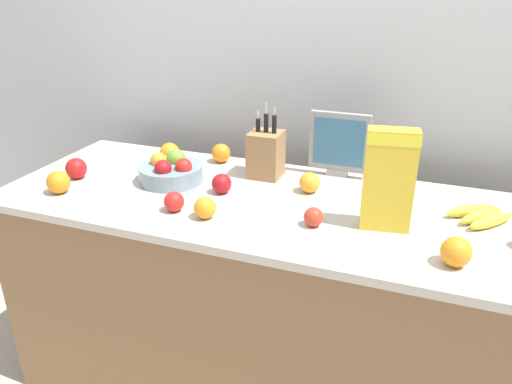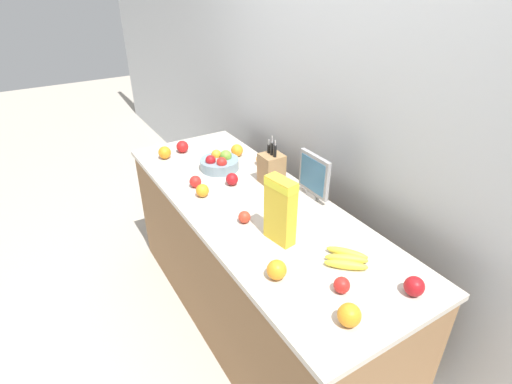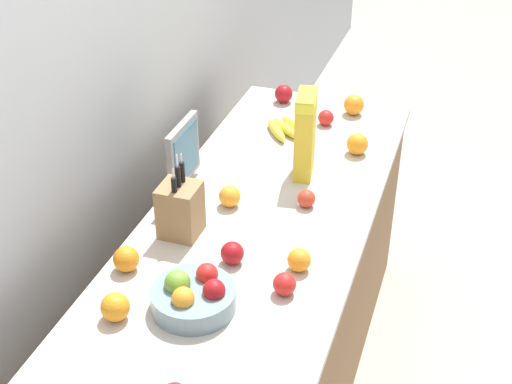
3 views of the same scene
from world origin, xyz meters
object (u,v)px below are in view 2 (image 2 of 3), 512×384
Objects in this scene: apple_rear at (414,286)px; banana_bunch at (347,259)px; small_monitor at (314,175)px; knife_block at (271,168)px; apple_middle at (244,217)px; cereal_box at (280,208)px; orange_mid_right at (262,159)px; orange_mid_left at (237,150)px; orange_by_cereal at (349,315)px; orange_near_bowl at (277,196)px; orange_back_center at (165,153)px; apple_near_bananas at (182,147)px; orange_front_left at (277,270)px; fruit_bowl at (220,163)px; apple_leftmost at (342,285)px; apple_front at (232,179)px; apple_rightmost at (195,182)px; orange_front_right at (202,190)px.

banana_bunch is at bearing -161.98° from apple_rear.
small_monitor is at bearing 170.56° from apple_rear.
knife_block reaches higher than apple_middle.
cereal_box is 4.02× the size of apple_rear.
orange_mid_right is 0.22m from orange_mid_left.
apple_rear is at bearing 86.33° from orange_by_cereal.
orange_by_cereal is 1.15× the size of orange_near_bowl.
orange_back_center is 1.02× the size of orange_mid_left.
orange_front_left is at bearing -6.52° from apple_near_bananas.
orange_mid_right is (-0.74, 0.37, -0.14)m from cereal_box.
apple_middle is 0.78× the size of orange_mid_right.
fruit_bowl is 0.54m from orange_near_bowl.
orange_back_center is 1.39m from orange_front_left.
banana_bunch is 1.06m from orange_mid_right.
small_monitor is 3.19× the size of orange_mid_right.
orange_near_bowl reaches higher than apple_middle.
orange_mid_left is (-1.37, 0.28, 0.01)m from apple_leftmost.
apple_middle is at bearing 179.50° from orange_by_cereal.
apple_near_bananas reaches higher than apple_front.
orange_back_center is 1.11× the size of orange_near_bowl.
knife_block is 0.25m from apple_front.
knife_block reaches higher than apple_front.
apple_middle is at bearing -72.50° from orange_near_bowl.
orange_mid_left is at bearing -160.73° from orange_mid_right.
apple_middle is at bearing -15.64° from fruit_bowl.
small_monitor is 2.93× the size of orange_by_cereal.
apple_front is 0.33m from orange_near_bowl.
small_monitor is 0.59m from banana_bunch.
fruit_bowl reaches higher than apple_rear.
cereal_box is 4.40× the size of apple_front.
apple_leftmost is 0.95× the size of apple_rightmost.
banana_bunch is 2.72× the size of apple_near_bananas.
orange_mid_right is (0.46, 0.37, -0.00)m from apple_near_bananas.
small_monitor reaches higher than orange_front_right.
apple_rightmost is 1.25m from orange_by_cereal.
orange_back_center is at bearing 179.18° from orange_front_left.
apple_rightmost is (-0.99, -0.29, 0.02)m from banana_bunch.
orange_mid_left is at bearing 153.52° from apple_middle.
orange_near_bowl reaches higher than apple_rightmost.
orange_mid_left reaches higher than orange_near_bowl.
orange_back_center is (-1.46, -0.30, 0.02)m from banana_bunch.
fruit_bowl is 3.32× the size of orange_front_right.
apple_leftmost is 0.79× the size of orange_back_center.
apple_leftmost is 0.79× the size of orange_front_left.
apple_rear is 1.22m from orange_front_right.
apple_middle is at bearing -19.50° from apple_front.
orange_front_left reaches higher than apple_middle.
small_monitor is 1.08m from orange_back_center.
knife_block is 0.79m from orange_back_center.
knife_block is 0.85m from orange_front_left.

